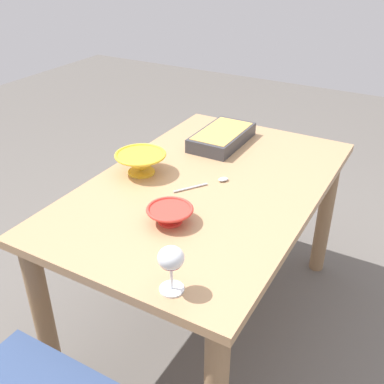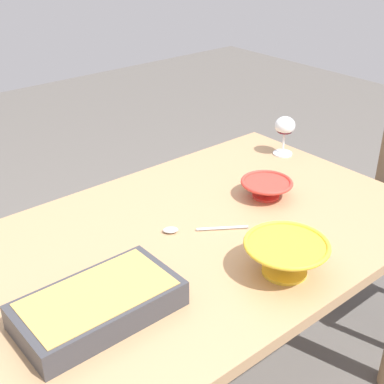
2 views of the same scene
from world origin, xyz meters
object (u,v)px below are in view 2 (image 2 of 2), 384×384
object	(u,v)px
mixing_bowl	(286,256)
small_bowl	(266,187)
casserole_dish	(98,303)
wine_glass	(285,128)
serving_spoon	(188,229)
dining_table	(195,268)

from	to	relation	value
mixing_bowl	small_bowl	distance (m)	0.41
casserole_dish	wine_glass	bearing A→B (deg)	18.57
wine_glass	casserole_dish	bearing A→B (deg)	-161.43
casserole_dish	mixing_bowl	world-z (taller)	mixing_bowl
wine_glass	casserole_dish	xyz separation A→B (m)	(-1.01, -0.34, -0.07)
serving_spoon	casserole_dish	bearing A→B (deg)	-159.10
casserole_dish	small_bowl	world-z (taller)	casserole_dish
casserole_dish	small_bowl	size ratio (longest dim) A/B	2.20
mixing_bowl	serving_spoon	xyz separation A→B (m)	(-0.06, 0.31, -0.04)
dining_table	casserole_dish	size ratio (longest dim) A/B	3.79
casserole_dish	serving_spoon	world-z (taller)	casserole_dish
dining_table	casserole_dish	bearing A→B (deg)	-162.00
wine_glass	mixing_bowl	world-z (taller)	wine_glass
mixing_bowl	dining_table	bearing A→B (deg)	100.84
wine_glass	casserole_dish	distance (m)	1.07
casserole_dish	serving_spoon	xyz separation A→B (m)	(0.39, 0.15, -0.03)
dining_table	small_bowl	xyz separation A→B (m)	(0.32, 0.02, 0.16)
dining_table	mixing_bowl	distance (m)	0.34
mixing_bowl	casserole_dish	bearing A→B (deg)	160.34
dining_table	serving_spoon	xyz separation A→B (m)	(-0.01, 0.02, 0.13)
mixing_bowl	small_bowl	xyz separation A→B (m)	(0.26, 0.31, -0.02)
dining_table	casserole_dish	world-z (taller)	casserole_dish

